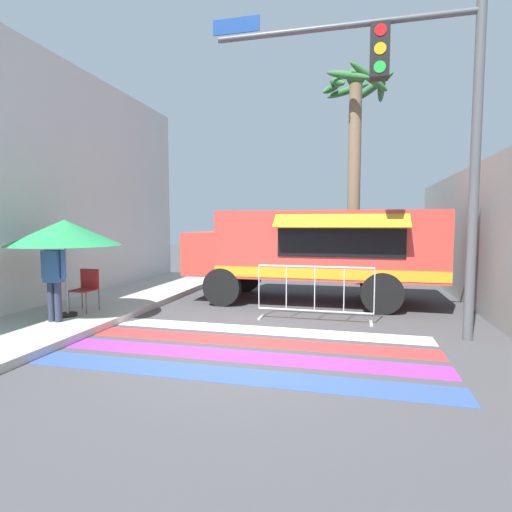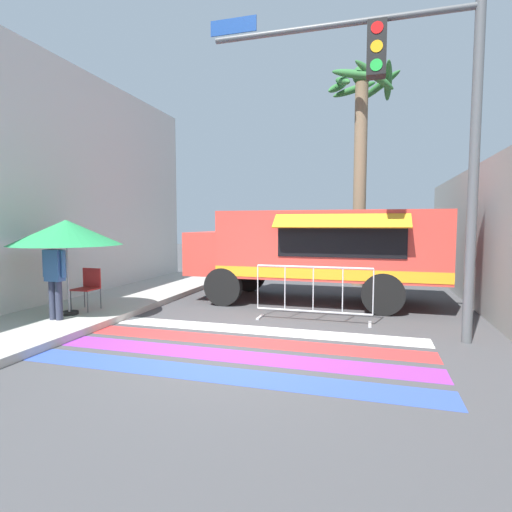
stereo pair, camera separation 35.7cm
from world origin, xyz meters
The scene contains 10 objects.
ground_plane centered at (0.00, 0.00, 0.00)m, with size 60.00×60.00×0.00m, color #424244.
concrete_wall_right centered at (4.62, 3.00, 1.70)m, with size 0.20×16.00×3.40m.
crosswalk_painted centered at (0.00, -0.06, 0.00)m, with size 6.40×2.84×0.01m.
food_truck centered at (0.71, 4.15, 1.43)m, with size 6.24×2.83×2.32m.
traffic_signal_pole centered at (2.80, 1.31, 4.01)m, with size 4.68×0.29×5.82m.
patio_umbrella centered at (-3.80, 0.71, 1.83)m, with size 2.19×2.19×1.95m.
folding_chair centered at (-3.77, 1.27, 0.68)m, with size 0.45×0.45×0.89m.
vendor_person centered at (-3.72, 0.26, 1.05)m, with size 0.53×0.21×1.62m.
barricade_front centered at (1.05, 2.08, 0.58)m, with size 2.39×0.44×1.15m.
palm_tree centered at (1.78, 7.43, 4.69)m, with size 2.37×2.37×6.99m.
Camera 1 is at (1.81, -6.12, 2.01)m, focal length 28.00 mm.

